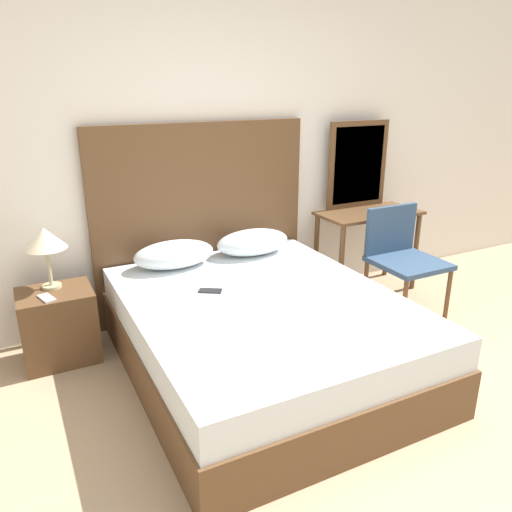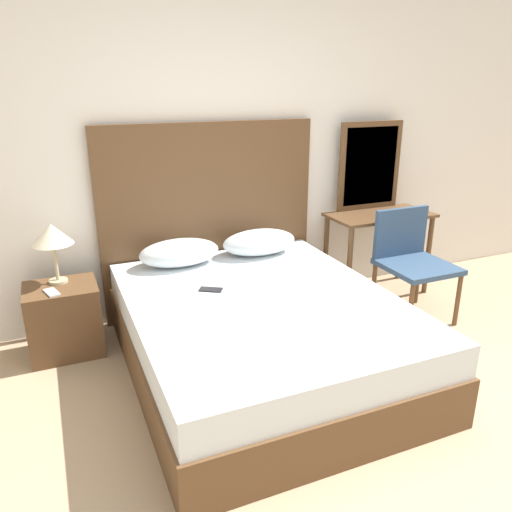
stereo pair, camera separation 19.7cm
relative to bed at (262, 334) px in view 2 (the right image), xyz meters
The scene contains 13 objects.
ground_plane 1.32m from the bed, 83.99° to the right, with size 16.00×16.00×0.00m, color tan.
wall_back 1.57m from the bed, 83.00° to the left, with size 10.00×0.06×2.70m.
bed is the anchor object (origin of this frame).
headboard 1.15m from the bed, 90.00° to the left, with size 1.73×0.05×1.52m.
pillow_left 0.92m from the bed, 112.14° to the left, with size 0.60×0.34×0.19m.
pillow_right 0.92m from the bed, 67.86° to the left, with size 0.60×0.34×0.19m.
phone_on_bed 0.44m from the bed, 136.30° to the left, with size 0.16×0.14×0.01m.
nightstand 1.38m from the bed, 147.68° to the left, with size 0.47×0.39×0.50m.
table_lamp 1.54m from the bed, 145.09° to the left, with size 0.27×0.27×0.42m.
phone_on_nightstand 1.40m from the bed, 152.29° to the left, with size 0.11×0.16×0.01m.
vanity_desk 1.67m from the bed, 28.06° to the left, with size 0.90×0.46×0.73m.
vanity_mirror 1.94m from the bed, 33.89° to the left, with size 0.61×0.03×0.76m.
chair 1.47m from the bed, 12.00° to the left, with size 0.51×0.52×0.85m.
Camera 2 is at (-1.30, -1.34, 1.81)m, focal length 35.00 mm.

